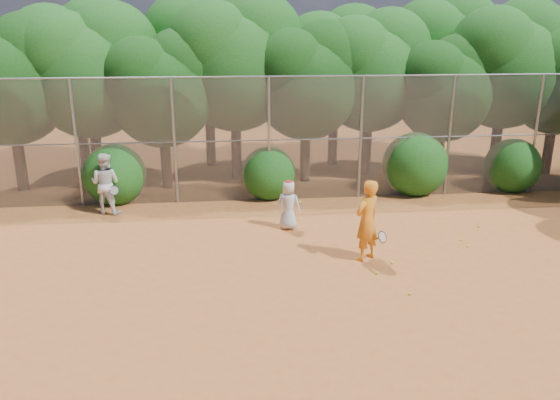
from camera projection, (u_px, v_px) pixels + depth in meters
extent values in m
plane|color=#A65825|center=(334.00, 277.00, 12.50)|extent=(80.00, 80.00, 0.00)
cylinder|color=gray|center=(76.00, 144.00, 16.91)|extent=(0.09, 0.09, 4.00)
cylinder|color=gray|center=(174.00, 142.00, 17.19)|extent=(0.09, 0.09, 4.00)
cylinder|color=gray|center=(269.00, 140.00, 17.48)|extent=(0.09, 0.09, 4.00)
cylinder|color=gray|center=(361.00, 138.00, 17.77)|extent=(0.09, 0.09, 4.00)
cylinder|color=gray|center=(449.00, 136.00, 18.05)|extent=(0.09, 0.09, 4.00)
cylinder|color=gray|center=(535.00, 135.00, 18.34)|extent=(0.09, 0.09, 4.00)
cylinder|color=gray|center=(301.00, 76.00, 16.96)|extent=(20.00, 0.05, 0.05)
cylinder|color=gray|center=(300.00, 140.00, 17.58)|extent=(20.00, 0.04, 0.04)
cube|color=slate|center=(300.00, 140.00, 17.58)|extent=(20.00, 0.02, 4.00)
cylinder|color=black|center=(19.00, 157.00, 18.81)|extent=(0.38, 0.38, 2.38)
sphere|color=black|center=(9.00, 88.00, 18.10)|extent=(3.81, 3.81, 3.81)
sphere|color=black|center=(33.00, 58.00, 18.24)|extent=(3.05, 3.05, 3.05)
cylinder|color=black|center=(97.00, 150.00, 19.50)|extent=(0.38, 0.38, 2.52)
sphere|color=#134912|center=(89.00, 80.00, 18.75)|extent=(4.03, 4.03, 4.03)
sphere|color=#134912|center=(113.00, 49.00, 18.90)|extent=(3.23, 3.23, 3.23)
sphere|color=#134912|center=(63.00, 56.00, 18.15)|extent=(3.02, 3.02, 3.02)
cylinder|color=black|center=(166.00, 158.00, 19.13)|extent=(0.36, 0.36, 2.17)
sphere|color=black|center=(162.00, 96.00, 18.48)|extent=(3.47, 3.47, 3.47)
sphere|color=black|center=(182.00, 69.00, 18.61)|extent=(2.78, 2.78, 2.78)
sphere|color=black|center=(141.00, 76.00, 17.96)|extent=(2.60, 2.60, 2.60)
cylinder|color=black|center=(236.00, 143.00, 20.24)|extent=(0.39, 0.39, 2.66)
sphere|color=#134912|center=(234.00, 72.00, 19.44)|extent=(4.26, 4.26, 4.26)
sphere|color=#134912|center=(257.00, 40.00, 19.60)|extent=(3.40, 3.40, 3.40)
sphere|color=#134912|center=(212.00, 47.00, 18.81)|extent=(3.19, 3.19, 3.19)
cylinder|color=black|center=(305.00, 150.00, 19.97)|extent=(0.37, 0.37, 2.27)
sphere|color=black|center=(306.00, 89.00, 19.29)|extent=(3.64, 3.64, 3.64)
sphere|color=black|center=(325.00, 62.00, 19.43)|extent=(2.91, 2.91, 2.91)
sphere|color=black|center=(289.00, 68.00, 18.75)|extent=(2.73, 2.73, 2.73)
cylinder|color=black|center=(367.00, 142.00, 20.94)|extent=(0.38, 0.38, 2.45)
sphere|color=#134912|center=(370.00, 79.00, 20.21)|extent=(3.92, 3.92, 3.92)
sphere|color=#134912|center=(389.00, 51.00, 20.35)|extent=(3.14, 3.14, 3.14)
sphere|color=#134912|center=(354.00, 57.00, 19.62)|extent=(2.94, 2.94, 2.94)
cylinder|color=black|center=(439.00, 151.00, 20.29)|extent=(0.36, 0.36, 2.10)
sphere|color=black|center=(444.00, 95.00, 19.66)|extent=(3.36, 3.36, 3.36)
sphere|color=black|center=(460.00, 70.00, 19.78)|extent=(2.69, 2.69, 2.69)
sphere|color=black|center=(432.00, 77.00, 19.16)|extent=(2.52, 2.52, 2.52)
cylinder|color=black|center=(496.00, 140.00, 21.02)|extent=(0.39, 0.39, 2.59)
sphere|color=#134912|center=(504.00, 73.00, 20.24)|extent=(4.14, 4.14, 4.14)
sphere|color=#134912|center=(524.00, 43.00, 20.40)|extent=(3.32, 3.32, 3.32)
sphere|color=#134912|center=(492.00, 50.00, 19.62)|extent=(3.11, 3.11, 3.11)
cylinder|color=black|center=(549.00, 144.00, 20.97)|extent=(0.37, 0.37, 2.31)
sphere|color=black|center=(558.00, 84.00, 20.28)|extent=(3.70, 3.70, 3.70)
sphere|color=black|center=(549.00, 64.00, 19.73)|extent=(2.77, 2.77, 2.77)
cylinder|color=black|center=(83.00, 137.00, 21.57)|extent=(0.39, 0.39, 2.62)
sphere|color=#134912|center=(76.00, 70.00, 20.78)|extent=(4.20, 4.20, 4.20)
sphere|color=#134912|center=(98.00, 41.00, 20.94)|extent=(3.36, 3.36, 3.36)
sphere|color=#134912|center=(50.00, 48.00, 20.16)|extent=(3.15, 3.15, 3.15)
cylinder|color=black|center=(210.00, 131.00, 22.21)|extent=(0.40, 0.40, 2.80)
sphere|color=#134912|center=(208.00, 62.00, 21.37)|extent=(4.48, 4.48, 4.48)
sphere|color=#134912|center=(230.00, 32.00, 21.54)|extent=(3.58, 3.58, 3.58)
sphere|color=#134912|center=(186.00, 38.00, 20.70)|extent=(3.36, 3.36, 3.36)
cylinder|color=black|center=(333.00, 134.00, 22.35)|extent=(0.38, 0.38, 2.52)
sphere|color=#134912|center=(335.00, 72.00, 21.59)|extent=(4.03, 4.03, 4.03)
sphere|color=#134912|center=(353.00, 46.00, 21.75)|extent=(3.23, 3.23, 3.23)
sphere|color=#134912|center=(319.00, 52.00, 20.99)|extent=(3.02, 3.02, 3.02)
cylinder|color=black|center=(434.00, 127.00, 23.32)|extent=(0.40, 0.40, 2.73)
sphere|color=#134912|center=(439.00, 63.00, 22.50)|extent=(4.37, 4.37, 4.37)
sphere|color=#134912|center=(458.00, 35.00, 22.66)|extent=(3.49, 3.49, 3.49)
sphere|color=#134912|center=(426.00, 41.00, 21.85)|extent=(3.28, 3.28, 3.28)
sphere|color=#134912|center=(114.00, 172.00, 17.59)|extent=(2.00, 2.00, 2.00)
sphere|color=#134912|center=(269.00, 171.00, 18.10)|extent=(1.80, 1.80, 1.80)
sphere|color=#134912|center=(415.00, 161.00, 18.52)|extent=(2.20, 2.20, 2.20)
sphere|color=#134912|center=(513.00, 163.00, 18.90)|extent=(1.90, 1.90, 1.90)
imported|color=orange|center=(367.00, 221.00, 13.17)|extent=(0.88, 0.83, 2.03)
torus|color=black|center=(382.00, 237.00, 13.13)|extent=(0.33, 0.31, 0.28)
cylinder|color=black|center=(375.00, 239.00, 13.29)|extent=(0.19, 0.23, 0.15)
imported|color=silver|center=(289.00, 205.00, 15.31)|extent=(0.81, 0.67, 1.41)
ellipsoid|color=#A8181D|center=(289.00, 182.00, 15.10)|extent=(0.22, 0.22, 0.13)
sphere|color=#BAD426|center=(300.00, 202.00, 15.10)|extent=(0.07, 0.07, 0.07)
imported|color=silver|center=(105.00, 183.00, 16.53)|extent=(1.09, 0.95, 1.88)
torus|color=black|center=(114.00, 190.00, 16.32)|extent=(0.31, 0.15, 0.29)
cylinder|color=black|center=(115.00, 191.00, 16.54)|extent=(0.04, 0.27, 0.14)
sphere|color=#BAD426|center=(392.00, 262.00, 13.23)|extent=(0.07, 0.07, 0.07)
sphere|color=#BAD426|center=(460.00, 240.00, 14.61)|extent=(0.07, 0.07, 0.07)
sphere|color=#BAD426|center=(410.00, 294.00, 11.66)|extent=(0.07, 0.07, 0.07)
sphere|color=#BAD426|center=(468.00, 246.00, 14.19)|extent=(0.07, 0.07, 0.07)
sphere|color=#BAD426|center=(377.00, 273.00, 12.65)|extent=(0.07, 0.07, 0.07)
sphere|color=#BAD426|center=(479.00, 226.00, 15.58)|extent=(0.07, 0.07, 0.07)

